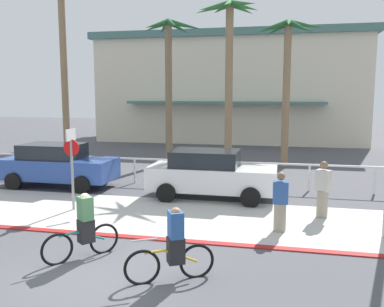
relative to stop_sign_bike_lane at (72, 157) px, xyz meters
The scene contains 16 objects.
ground_plane 6.62m from the stop_sign_bike_lane, 64.30° to the left, with size 80.00×80.00×0.00m, color #4C4C51.
sidewalk_strip 3.24m from the stop_sign_bike_lane, ahead, with size 44.00×4.00×0.02m, color beige.
curb_paint 3.82m from the stop_sign_bike_lane, 36.21° to the right, with size 44.00×0.24×0.03m, color maroon.
building_backdrop 23.28m from the stop_sign_bike_lane, 84.49° to the left, with size 20.20×11.98×8.06m.
rail_fence 5.16m from the stop_sign_bike_lane, 56.96° to the left, with size 23.08×0.08×1.04m.
stop_sign_bike_lane is the anchor object (origin of this frame).
palm_tree_0 11.31m from the stop_sign_bike_lane, 119.54° to the left, with size 3.28×2.74×9.40m.
palm_tree_1 10.13m from the stop_sign_bike_lane, 86.69° to the left, with size 3.21×3.09×7.38m.
palm_tree_2 9.95m from the stop_sign_bike_lane, 65.17° to the left, with size 3.07×3.32×7.89m.
palm_tree_3 12.10m from the stop_sign_bike_lane, 55.98° to the left, with size 3.15×3.21×7.16m.
car_blue_1 3.80m from the stop_sign_bike_lane, 126.97° to the left, with size 4.40×2.02×1.69m.
car_white_2 4.71m from the stop_sign_bike_lane, 31.49° to the left, with size 4.40×2.02×1.69m.
cyclist_teal_0 4.22m from the stop_sign_bike_lane, 58.61° to the right, with size 1.21×1.44×1.50m.
cyclist_yellow_1 6.14m from the stop_sign_bike_lane, 43.74° to the right, with size 1.62×0.93×1.50m.
pedestrian_0 6.49m from the stop_sign_bike_lane, ahead, with size 0.40×0.32×1.60m.
pedestrian_1 7.67m from the stop_sign_bike_lane, ahead, with size 0.48×0.44×1.69m.
Camera 1 is at (3.67, -7.58, 3.65)m, focal length 39.52 mm.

